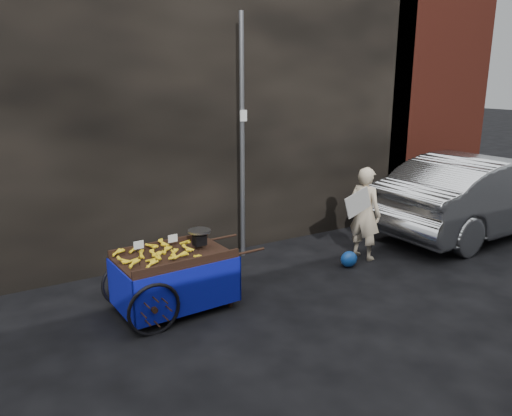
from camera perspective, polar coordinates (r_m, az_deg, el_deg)
ground at (r=7.57m, az=1.38°, el=-8.67°), size 80.00×80.00×0.00m
building_wall at (r=9.42m, az=-5.07°, el=11.64°), size 13.50×2.00×5.00m
street_pole at (r=8.28m, az=-1.60°, el=7.81°), size 0.12×0.10×4.00m
banana_cart at (r=6.64m, az=-9.74°, el=-6.07°), size 2.06×1.06×1.10m
vendor at (r=8.56m, az=12.32°, el=-0.59°), size 0.89×0.65×1.58m
plastic_bag at (r=8.31m, az=10.57°, el=-5.76°), size 0.29×0.23×0.26m
parked_car at (r=10.71m, az=24.50°, el=1.45°), size 4.80×1.81×1.57m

